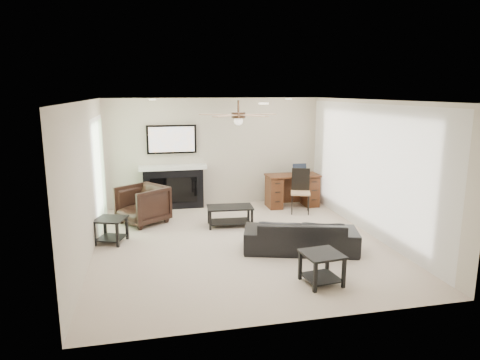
{
  "coord_description": "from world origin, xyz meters",
  "views": [
    {
      "loc": [
        -1.54,
        -7.07,
        2.65
      ],
      "look_at": [
        0.12,
        0.52,
        1.03
      ],
      "focal_mm": 32.0,
      "sensor_mm": 36.0,
      "label": 1
    }
  ],
  "objects": [
    {
      "name": "laptop",
      "position": [
        1.92,
        2.12,
        0.88
      ],
      "size": [
        0.33,
        0.24,
        0.23
      ],
      "primitive_type": "cube",
      "color": "black",
      "rests_on": "desk"
    },
    {
      "name": "fireplace_unit",
      "position": [
        -0.99,
        2.58,
        0.95
      ],
      "size": [
        1.52,
        0.34,
        1.91
      ],
      "primitive_type": "cube",
      "color": "black",
      "rests_on": "ground"
    },
    {
      "name": "desk",
      "position": [
        1.72,
        2.14,
        0.38
      ],
      "size": [
        1.22,
        0.56,
        0.76
      ],
      "primitive_type": "cube",
      "color": "#3A1D0E",
      "rests_on": "ground"
    },
    {
      "name": "armchair",
      "position": [
        -1.68,
        1.54,
        0.39
      ],
      "size": [
        1.18,
        1.18,
        0.78
      ],
      "primitive_type": "imported",
      "rotation": [
        0.0,
        0.0,
        -0.94
      ],
      "color": "black",
      "rests_on": "ground"
    },
    {
      "name": "desk_chair",
      "position": [
        1.72,
        1.59,
        0.48
      ],
      "size": [
        0.54,
        0.55,
        0.97
      ],
      "primitive_type": "cube",
      "rotation": [
        0.0,
        0.0,
        -0.33
      ],
      "color": "black",
      "rests_on": "ground"
    },
    {
      "name": "coffee_table",
      "position": [
        0.02,
        0.99,
        0.2
      ],
      "size": [
        0.93,
        0.56,
        0.4
      ],
      "primitive_type": "cube",
      "rotation": [
        0.0,
        0.0,
        -0.07
      ],
      "color": "black",
      "rests_on": "ground"
    },
    {
      "name": "end_table_left",
      "position": [
        -2.23,
        0.49,
        0.23
      ],
      "size": [
        0.64,
        0.64,
        0.45
      ],
      "primitive_type": "cube",
      "rotation": [
        0.0,
        0.0,
        -0.35
      ],
      "color": "black",
      "rests_on": "ground"
    },
    {
      "name": "room_shell",
      "position": [
        0.19,
        0.08,
        1.68
      ],
      "size": [
        5.5,
        5.54,
        2.52
      ],
      "color": "#C2AF9C",
      "rests_on": "ground"
    },
    {
      "name": "sofa",
      "position": [
        0.92,
        -0.61,
        0.27
      ],
      "size": [
        2.01,
        1.24,
        0.55
      ],
      "primitive_type": "imported",
      "rotation": [
        0.0,
        0.0,
        2.85
      ],
      "color": "black",
      "rests_on": "ground"
    },
    {
      "name": "end_table_near",
      "position": [
        0.77,
        -1.86,
        0.23
      ],
      "size": [
        0.58,
        0.58,
        0.45
      ],
      "primitive_type": "cube",
      "rotation": [
        0.0,
        0.0,
        0.12
      ],
      "color": "black",
      "rests_on": "ground"
    }
  ]
}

